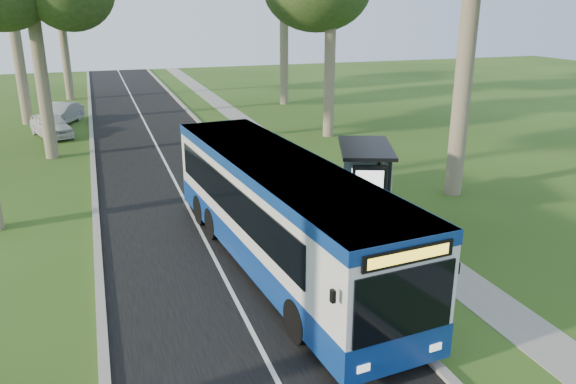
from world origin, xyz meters
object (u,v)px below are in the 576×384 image
at_px(car_silver, 60,114).
at_px(bus_stop_sign, 339,211).
at_px(litter_bin, 314,203).
at_px(car_white, 51,125).
at_px(bus, 279,213).
at_px(bus_shelter, 375,172).

bearing_deg(car_silver, bus_stop_sign, -46.67).
bearing_deg(litter_bin, bus_stop_sign, -99.73).
xyz_separation_m(car_white, car_silver, (0.41, 3.74, -0.02)).
bearing_deg(car_white, car_silver, 65.24).
bearing_deg(car_white, bus, -89.20).
xyz_separation_m(bus_shelter, litter_bin, (-1.64, 1.62, -1.53)).
bearing_deg(bus_shelter, car_silver, 137.29).
xyz_separation_m(bus, bus_stop_sign, (2.01, 0.13, -0.21)).
relative_size(bus_shelter, car_silver, 0.89).
distance_m(car_white, car_silver, 3.76).
height_order(litter_bin, car_silver, car_silver).
bearing_deg(car_silver, litter_bin, -42.29).
bearing_deg(bus, litter_bin, 49.66).
relative_size(bus, car_silver, 3.03).
bearing_deg(bus_stop_sign, car_silver, 89.24).
xyz_separation_m(bus, car_silver, (-7.14, 25.36, -1.05)).
relative_size(litter_bin, car_white, 0.24).
relative_size(bus, bus_shelter, 3.41).
bearing_deg(car_silver, bus, -50.89).
distance_m(bus, bus_stop_sign, 2.03).
distance_m(bus_shelter, car_white, 22.85).
height_order(bus, litter_bin, bus).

